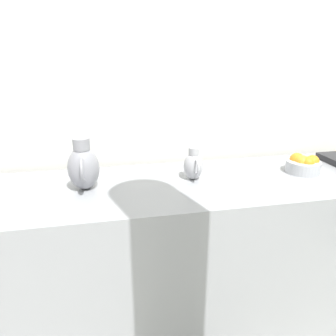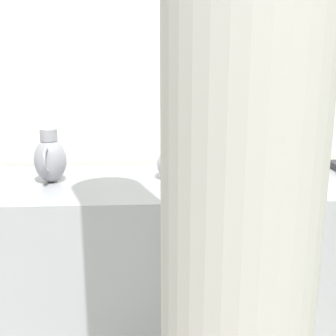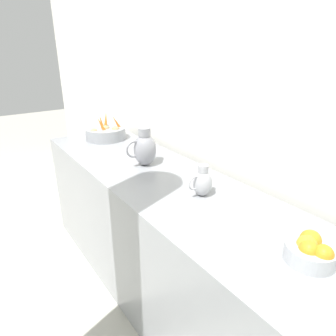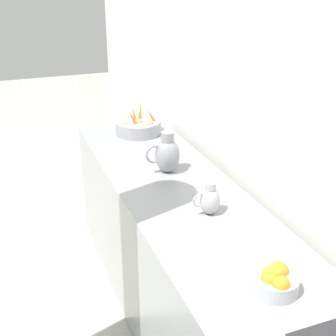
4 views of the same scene
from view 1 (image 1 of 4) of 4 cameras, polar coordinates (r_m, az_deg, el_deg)
The scene contains 5 objects.
tile_wall_left at distance 2.06m, azimuth 11.65°, elevation 19.46°, with size 0.10×7.66×3.00m, color white.
prep_counter at distance 1.81m, azimuth -0.29°, elevation -15.81°, with size 0.66×2.76×0.88m, color gray.
orange_bowl at distance 1.91m, azimuth 23.27°, elevation 0.61°, with size 0.19×0.19×0.10m.
metal_pitcher_tall at distance 1.56m, azimuth -15.06°, elevation 0.23°, with size 0.21×0.15×0.25m.
metal_pitcher_short at distance 1.65m, azimuth 4.61°, elevation 0.53°, with size 0.15×0.10×0.17m.
Camera 1 is at (-0.05, -0.44, 1.48)m, focal length 33.71 mm.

